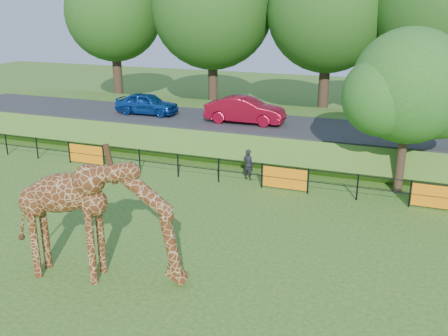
# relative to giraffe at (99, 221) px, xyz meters

# --- Properties ---
(ground) EXTENTS (90.00, 90.00, 0.00)m
(ground) POSITION_rel_giraffe_xyz_m (0.07, 0.82, -1.79)
(ground) COLOR #2D6318
(ground) RESTS_ON ground
(giraffe) EXTENTS (5.08, 1.82, 3.57)m
(giraffe) POSITION_rel_giraffe_xyz_m (0.00, 0.00, 0.00)
(giraffe) COLOR #592B12
(giraffe) RESTS_ON ground
(perimeter_fence) EXTENTS (28.07, 0.10, 1.10)m
(perimeter_fence) POSITION_rel_giraffe_xyz_m (0.07, 8.82, -1.24)
(perimeter_fence) COLOR black
(perimeter_fence) RESTS_ON ground
(embankment) EXTENTS (40.00, 9.00, 1.30)m
(embankment) POSITION_rel_giraffe_xyz_m (0.07, 16.32, -1.14)
(embankment) COLOR #2D6318
(embankment) RESTS_ON ground
(road) EXTENTS (40.00, 5.00, 0.12)m
(road) POSITION_rel_giraffe_xyz_m (0.07, 14.82, -0.43)
(road) COLOR #29292B
(road) RESTS_ON embankment
(car_blue) EXTENTS (3.74, 1.60, 1.26)m
(car_blue) POSITION_rel_giraffe_xyz_m (-6.72, 14.61, 0.26)
(car_blue) COLOR #1447A5
(car_blue) RESTS_ON road
(car_red) EXTENTS (4.31, 1.59, 1.41)m
(car_red) POSITION_rel_giraffe_xyz_m (-0.64, 14.50, 0.34)
(car_red) COLOR #A30B24
(car_red) RESTS_ON road
(visitor) EXTENTS (0.58, 0.45, 1.41)m
(visitor) POSITION_rel_giraffe_xyz_m (1.18, 9.64, -1.08)
(visitor) COLOR black
(visitor) RESTS_ON ground
(tree_east) EXTENTS (5.40, 4.71, 6.76)m
(tree_east) POSITION_rel_giraffe_xyz_m (7.67, 10.45, 2.50)
(tree_east) COLOR black
(tree_east) RESTS_ON ground
(bg_tree_line) EXTENTS (37.30, 8.80, 11.82)m
(bg_tree_line) POSITION_rel_giraffe_xyz_m (1.96, 22.82, 5.41)
(bg_tree_line) COLOR black
(bg_tree_line) RESTS_ON ground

